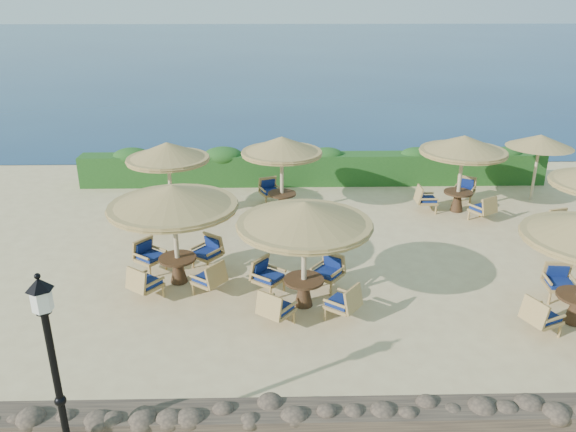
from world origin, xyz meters
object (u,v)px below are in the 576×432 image
at_px(cafe_set_0, 174,213).
at_px(cafe_set_3, 168,163).
at_px(cafe_set_4, 282,156).
at_px(lamp_post, 57,382).
at_px(cafe_set_1, 304,232).
at_px(extra_parasol, 540,141).
at_px(cafe_set_5, 462,157).

bearing_deg(cafe_set_0, cafe_set_3, 101.59).
xyz_separation_m(cafe_set_3, cafe_set_4, (3.61, 0.67, 0.01)).
distance_m(lamp_post, cafe_set_4, 11.46).
bearing_deg(cafe_set_4, cafe_set_1, -85.93).
distance_m(extra_parasol, cafe_set_5, 3.26).
xyz_separation_m(lamp_post, cafe_set_4, (3.53, 10.90, 0.44)).
bearing_deg(cafe_set_5, extra_parasol, 19.71).
distance_m(lamp_post, cafe_set_5, 14.49).
relative_size(cafe_set_3, cafe_set_4, 0.93).
bearing_deg(cafe_set_3, cafe_set_4, 10.49).
height_order(cafe_set_4, cafe_set_5, same).
height_order(cafe_set_0, cafe_set_3, same).
xyz_separation_m(cafe_set_1, cafe_set_5, (5.57, 6.15, 0.03)).
height_order(cafe_set_0, cafe_set_1, same).
relative_size(cafe_set_3, cafe_set_5, 0.92).
bearing_deg(lamp_post, cafe_set_4, 72.06).
distance_m(cafe_set_0, cafe_set_4, 5.62).
height_order(lamp_post, extra_parasol, lamp_post).
bearing_deg(cafe_set_4, cafe_set_5, 0.05).
bearing_deg(cafe_set_1, cafe_set_0, 158.72).
relative_size(extra_parasol, cafe_set_5, 0.83).
bearing_deg(extra_parasol, cafe_set_1, -139.99).
height_order(extra_parasol, cafe_set_3, cafe_set_3).
xyz_separation_m(extra_parasol, cafe_set_5, (-3.06, -1.10, -0.24)).
relative_size(cafe_set_1, cafe_set_5, 1.09).
relative_size(lamp_post, cafe_set_5, 1.15).
relative_size(cafe_set_1, cafe_set_4, 1.10).
bearing_deg(cafe_set_3, cafe_set_0, -78.41).
height_order(lamp_post, cafe_set_0, lamp_post).
xyz_separation_m(extra_parasol, cafe_set_1, (-8.63, -7.25, -0.27)).
xyz_separation_m(cafe_set_0, cafe_set_5, (8.75, 4.91, 0.01)).
height_order(lamp_post, cafe_set_1, lamp_post).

